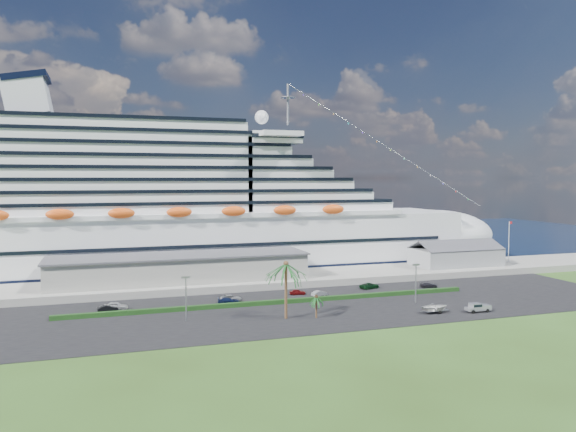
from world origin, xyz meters
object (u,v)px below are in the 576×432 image
object	(u,v)px
pickup_truck	(478,307)
parked_car_3	(228,301)
boat_trailer	(435,307)
cruise_ship	(181,213)

from	to	relation	value
pickup_truck	parked_car_3	bearing A→B (deg)	153.44
pickup_truck	boat_trailer	distance (m)	8.57
parked_car_3	boat_trailer	distance (m)	41.98
cruise_ship	parked_car_3	distance (m)	47.43
cruise_ship	boat_trailer	xyz separation A→B (m)	(40.45, -65.12, -15.40)
cruise_ship	pickup_truck	bearing A→B (deg)	-53.91
parked_car_3	boat_trailer	world-z (taller)	boat_trailer
pickup_truck	boat_trailer	size ratio (longest dim) A/B	0.82
cruise_ship	pickup_truck	distance (m)	84.33
cruise_ship	boat_trailer	bearing A→B (deg)	-58.15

